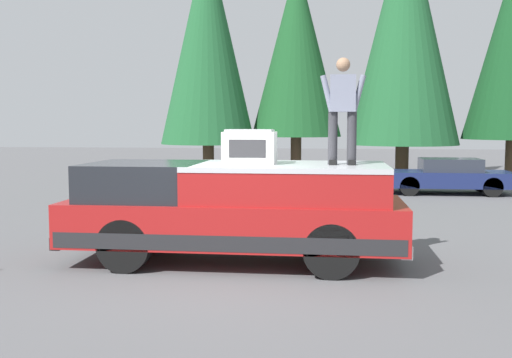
% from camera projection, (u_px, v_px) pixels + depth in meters
% --- Properties ---
extents(ground_plane, '(90.00, 90.00, 0.00)m').
position_uv_depth(ground_plane, '(225.00, 269.00, 9.53)').
color(ground_plane, '#565659').
extents(pickup_truck, '(2.01, 5.54, 1.65)m').
position_uv_depth(pickup_truck, '(235.00, 210.00, 9.91)').
color(pickup_truck, maroon).
rests_on(pickup_truck, ground).
extents(compressor_unit, '(0.65, 0.84, 0.56)m').
position_uv_depth(compressor_unit, '(250.00, 147.00, 9.76)').
color(compressor_unit, silver).
rests_on(compressor_unit, pickup_truck).
extents(person_on_truck_bed, '(0.29, 0.72, 1.69)m').
position_uv_depth(person_on_truck_bed, '(343.00, 108.00, 9.48)').
color(person_on_truck_bed, '#333338').
rests_on(person_on_truck_bed, pickup_truck).
extents(parked_car_navy, '(1.64, 4.10, 1.16)m').
position_uv_depth(parked_car_navy, '(447.00, 176.00, 19.54)').
color(parked_car_navy, navy).
rests_on(parked_car_navy, ground).
extents(conifer_left, '(4.51, 4.51, 10.89)m').
position_uv_depth(conifer_left, '(405.00, 28.00, 24.16)').
color(conifer_left, '#4C3826').
rests_on(conifer_left, ground).
extents(conifer_center_left, '(3.64, 3.64, 8.79)m').
position_uv_depth(conifer_center_left, '(297.00, 49.00, 24.07)').
color(conifer_center_left, '#4C3826').
rests_on(conifer_center_left, ground).
extents(conifer_center_right, '(3.75, 3.75, 9.66)m').
position_uv_depth(conifer_center_right, '(208.00, 40.00, 23.52)').
color(conifer_center_right, '#4C3826').
rests_on(conifer_center_right, ground).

